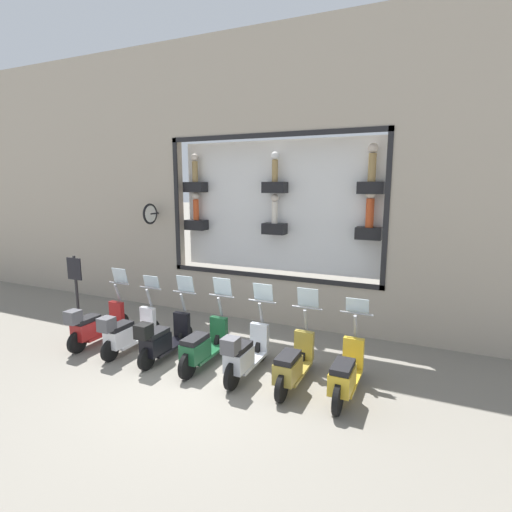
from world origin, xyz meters
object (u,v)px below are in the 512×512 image
(scooter_green_3, at_px, (203,346))
(scooter_black_4, at_px, (162,339))
(scooter_olive_1, at_px, (293,364))
(scooter_red_6, at_px, (94,325))
(scooter_white_5, at_px, (127,332))
(scooter_silver_2, at_px, (244,353))
(scooter_yellow_0, at_px, (346,374))
(shop_sign_post, at_px, (76,289))

(scooter_green_3, bearing_deg, scooter_black_4, 94.31)
(scooter_olive_1, bearing_deg, scooter_red_6, 90.79)
(scooter_olive_1, relative_size, scooter_white_5, 1.00)
(scooter_green_3, height_order, scooter_white_5, scooter_green_3)
(scooter_olive_1, bearing_deg, scooter_white_5, 91.10)
(scooter_olive_1, height_order, scooter_red_6, scooter_olive_1)
(scooter_silver_2, distance_m, scooter_green_3, 0.95)
(scooter_silver_2, bearing_deg, scooter_olive_1, -86.45)
(scooter_red_6, bearing_deg, scooter_yellow_0, -89.34)
(scooter_yellow_0, relative_size, scooter_olive_1, 1.00)
(scooter_yellow_0, xyz_separation_m, scooter_silver_2, (-0.06, 1.89, 0.04))
(scooter_olive_1, distance_m, scooter_white_5, 3.79)
(scooter_white_5, height_order, scooter_red_6, scooter_red_6)
(scooter_white_5, distance_m, scooter_red_6, 0.95)
(scooter_green_3, bearing_deg, scooter_olive_1, -90.08)
(scooter_silver_2, bearing_deg, scooter_red_6, 90.10)
(scooter_silver_2, relative_size, shop_sign_post, 0.96)
(scooter_yellow_0, height_order, scooter_white_5, scooter_yellow_0)
(scooter_green_3, bearing_deg, scooter_yellow_0, -90.04)
(scooter_black_4, bearing_deg, scooter_white_5, 90.22)
(scooter_green_3, bearing_deg, shop_sign_post, 82.37)
(scooter_black_4, bearing_deg, scooter_olive_1, -88.61)
(scooter_olive_1, relative_size, scooter_black_4, 1.00)
(scooter_silver_2, distance_m, scooter_black_4, 1.89)
(shop_sign_post, bearing_deg, scooter_green_3, -97.63)
(scooter_green_3, bearing_deg, scooter_red_6, 91.37)
(scooter_white_5, height_order, shop_sign_post, shop_sign_post)
(scooter_black_4, height_order, shop_sign_post, shop_sign_post)
(scooter_yellow_0, xyz_separation_m, shop_sign_post, (0.54, 6.86, 0.58))
(scooter_silver_2, bearing_deg, scooter_black_4, 90.30)
(scooter_silver_2, xyz_separation_m, scooter_black_4, (-0.01, 1.89, -0.02))
(scooter_yellow_0, relative_size, scooter_silver_2, 1.00)
(scooter_yellow_0, distance_m, shop_sign_post, 6.91)
(scooter_silver_2, relative_size, scooter_white_5, 1.01)
(scooter_yellow_0, xyz_separation_m, scooter_red_6, (-0.07, 5.68, 0.03))
(scooter_white_5, relative_size, scooter_red_6, 1.00)
(scooter_olive_1, xyz_separation_m, shop_sign_post, (0.54, 5.91, 0.59))
(scooter_yellow_0, xyz_separation_m, scooter_black_4, (-0.07, 3.78, 0.02))
(scooter_black_4, height_order, scooter_red_6, scooter_red_6)
(scooter_yellow_0, bearing_deg, shop_sign_post, 85.49)
(scooter_red_6, height_order, shop_sign_post, shop_sign_post)
(scooter_silver_2, xyz_separation_m, scooter_green_3, (0.06, 0.95, -0.04))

